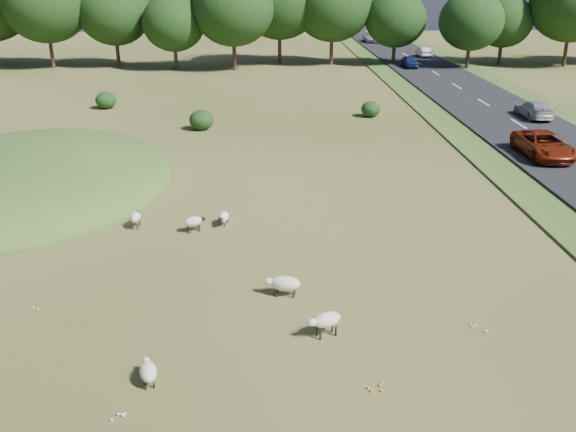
% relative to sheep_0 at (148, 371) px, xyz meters
% --- Properties ---
extents(ground, '(160.00, 160.00, 0.00)m').
position_rel_sheep_0_xyz_m(ground, '(2.44, 26.44, -0.40)').
color(ground, '#3A4916').
rests_on(ground, ground).
extents(mound, '(16.00, 20.00, 4.00)m').
position_rel_sheep_0_xyz_m(mound, '(-9.56, 18.44, -0.40)').
color(mound, '#33561E').
rests_on(mound, ground).
extents(road, '(8.00, 150.00, 0.25)m').
position_rel_sheep_0_xyz_m(road, '(22.44, 36.44, -0.28)').
color(road, black).
rests_on(road, ground).
extents(treeline, '(96.28, 14.66, 11.70)m').
position_rel_sheep_0_xyz_m(treeline, '(1.38, 61.88, 6.16)').
color(treeline, black).
rests_on(treeline, ground).
extents(shrubs, '(23.27, 9.59, 1.45)m').
position_rel_sheep_0_xyz_m(shrubs, '(-0.89, 34.38, 0.29)').
color(shrubs, black).
rests_on(shrubs, ground).
extents(sheep_0, '(0.70, 1.15, 0.64)m').
position_rel_sheep_0_xyz_m(sheep_0, '(0.00, 0.00, 0.00)').
color(sheep_0, beige).
rests_on(sheep_0, ground).
extents(sheep_2, '(1.22, 0.86, 0.85)m').
position_rel_sheep_0_xyz_m(sheep_2, '(5.31, 2.26, 0.19)').
color(sheep_2, beige).
rests_on(sheep_2, ground).
extents(sheep_3, '(0.46, 1.02, 0.74)m').
position_rel_sheep_0_xyz_m(sheep_3, '(-2.46, 11.86, 0.11)').
color(sheep_3, beige).
rests_on(sheep_3, ground).
extents(sheep_4, '(0.62, 1.09, 0.61)m').
position_rel_sheep_0_xyz_m(sheep_4, '(1.52, 12.01, -0.02)').
color(sheep_4, beige).
rests_on(sheep_4, ground).
extents(sheep_5, '(1.04, 0.77, 0.73)m').
position_rel_sheep_0_xyz_m(sheep_5, '(0.26, 11.21, 0.11)').
color(sheep_5, beige).
rests_on(sheep_5, ground).
extents(sheep_6, '(1.38, 0.78, 0.77)m').
position_rel_sheep_0_xyz_m(sheep_6, '(4.07, 5.08, 0.08)').
color(sheep_6, beige).
rests_on(sheep_6, ground).
extents(car_0, '(1.52, 3.77, 1.29)m').
position_rel_sheep_0_xyz_m(car_0, '(20.54, 59.04, 0.49)').
color(car_0, navy).
rests_on(car_0, road).
extents(car_1, '(1.80, 4.43, 1.29)m').
position_rel_sheep_0_xyz_m(car_1, '(24.34, 32.51, 0.49)').
color(car_1, '#AFB1B7').
rests_on(car_1, road).
extents(car_2, '(1.91, 4.69, 1.36)m').
position_rel_sheep_0_xyz_m(car_2, '(24.34, 94.44, 0.53)').
color(car_2, '#A4A6AC').
rests_on(car_2, road).
extents(car_4, '(1.31, 3.75, 1.24)m').
position_rel_sheep_0_xyz_m(car_4, '(24.34, 68.02, 0.47)').
color(car_4, silver).
rests_on(car_4, road).
extents(car_5, '(2.34, 5.07, 1.41)m').
position_rel_sheep_0_xyz_m(car_5, '(20.54, 85.53, 0.55)').
color(car_5, silver).
rests_on(car_5, road).
extents(car_7, '(2.47, 5.35, 1.49)m').
position_rel_sheep_0_xyz_m(car_7, '(20.54, 21.76, 0.59)').
color(car_7, maroon).
rests_on(car_7, road).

